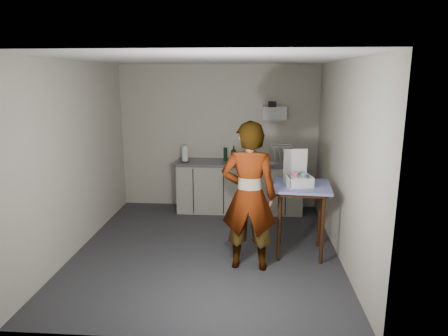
# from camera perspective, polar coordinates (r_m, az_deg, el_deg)

# --- Properties ---
(ground) EXTENTS (4.00, 4.00, 0.00)m
(ground) POSITION_cam_1_polar(r_m,az_deg,el_deg) (5.76, -2.41, -11.48)
(ground) COLOR #2B2B30
(ground) RESTS_ON ground
(wall_back) EXTENTS (3.60, 0.02, 2.60)m
(wall_back) POSITION_cam_1_polar(r_m,az_deg,el_deg) (7.31, -0.76, 4.44)
(wall_back) COLOR beige
(wall_back) RESTS_ON ground
(wall_right) EXTENTS (0.02, 4.00, 2.60)m
(wall_right) POSITION_cam_1_polar(r_m,az_deg,el_deg) (5.45, 16.50, 0.96)
(wall_right) COLOR beige
(wall_right) RESTS_ON ground
(wall_left) EXTENTS (0.02, 4.00, 2.60)m
(wall_left) POSITION_cam_1_polar(r_m,az_deg,el_deg) (5.84, -20.28, 1.46)
(wall_left) COLOR beige
(wall_left) RESTS_ON ground
(ceiling) EXTENTS (3.60, 4.00, 0.01)m
(ceiling) POSITION_cam_1_polar(r_m,az_deg,el_deg) (5.25, -2.68, 15.26)
(ceiling) COLOR white
(ceiling) RESTS_ON wall_back
(kitchen_counter) EXTENTS (2.24, 0.62, 0.91)m
(kitchen_counter) POSITION_cam_1_polar(r_m,az_deg,el_deg) (7.19, 2.25, -2.85)
(kitchen_counter) COLOR black
(kitchen_counter) RESTS_ON ground
(wall_shelf) EXTENTS (0.42, 0.18, 0.37)m
(wall_shelf) POSITION_cam_1_polar(r_m,az_deg,el_deg) (7.17, 7.24, 7.77)
(wall_shelf) COLOR white
(wall_shelf) RESTS_ON ground
(side_table) EXTENTS (0.82, 0.82, 0.97)m
(side_table) POSITION_cam_1_polar(r_m,az_deg,el_deg) (5.44, 11.00, -3.67)
(side_table) COLOR #381F0C
(side_table) RESTS_ON ground
(standing_man) EXTENTS (0.71, 0.49, 1.88)m
(standing_man) POSITION_cam_1_polar(r_m,az_deg,el_deg) (4.94, 3.58, -4.07)
(standing_man) COLOR #B2A593
(standing_man) RESTS_ON ground
(soap_bottle) EXTENTS (0.15, 0.15, 0.28)m
(soap_bottle) POSITION_cam_1_polar(r_m,az_deg,el_deg) (7.03, 1.38, 2.03)
(soap_bottle) COLOR black
(soap_bottle) RESTS_ON kitchen_counter
(soda_can) EXTENTS (0.07, 0.07, 0.13)m
(soda_can) POSITION_cam_1_polar(r_m,az_deg,el_deg) (7.06, 1.67, 1.44)
(soda_can) COLOR #B61212
(soda_can) RESTS_ON kitchen_counter
(dark_bottle) EXTENTS (0.07, 0.07, 0.24)m
(dark_bottle) POSITION_cam_1_polar(r_m,az_deg,el_deg) (7.11, 0.20, 1.99)
(dark_bottle) COLOR black
(dark_bottle) RESTS_ON kitchen_counter
(paper_towel) EXTENTS (0.16, 0.16, 0.29)m
(paper_towel) POSITION_cam_1_polar(r_m,az_deg,el_deg) (7.07, -5.61, 1.99)
(paper_towel) COLOR black
(paper_towel) RESTS_ON kitchen_counter
(dish_rack) EXTENTS (0.42, 0.32, 0.29)m
(dish_rack) POSITION_cam_1_polar(r_m,az_deg,el_deg) (7.13, 7.98, 1.46)
(dish_rack) COLOR silver
(dish_rack) RESTS_ON kitchen_counter
(bakery_box) EXTENTS (0.39, 0.40, 0.46)m
(bakery_box) POSITION_cam_1_polar(r_m,az_deg,el_deg) (5.37, 10.52, -1.36)
(bakery_box) COLOR white
(bakery_box) RESTS_ON side_table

